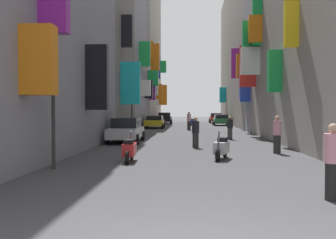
{
  "coord_description": "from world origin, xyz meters",
  "views": [
    {
      "loc": [
        -0.02,
        -4.97,
        1.97
      ],
      "look_at": [
        -1.59,
        22.03,
        1.27
      ],
      "focal_mm": 41.53,
      "sensor_mm": 36.0,
      "label": 1
    }
  ],
  "objects_px": {
    "pedestrian_crossing": "(230,128)",
    "pedestrian_near_right": "(189,121)",
    "pedestrian_near_left": "(277,135)",
    "traffic_light_near_corner": "(132,96)",
    "parked_car_green": "(221,120)",
    "scooter_red": "(129,149)",
    "parked_car_silver": "(126,130)",
    "scooter_blue": "(193,122)",
    "parked_car_black": "(165,118)",
    "pedestrian_far_away": "(196,133)",
    "parked_car_red": "(216,118)",
    "traffic_light_far_corner": "(53,87)",
    "scooter_silver": "(222,148)",
    "parked_car_yellow": "(155,121)",
    "pedestrian_mid_street": "(333,162)"
  },
  "relations": [
    {
      "from": "parked_car_green",
      "to": "traffic_light_far_corner",
      "type": "distance_m",
      "value": 36.92
    },
    {
      "from": "scooter_blue",
      "to": "traffic_light_near_corner",
      "type": "relative_size",
      "value": 0.4
    },
    {
      "from": "parked_car_red",
      "to": "traffic_light_near_corner",
      "type": "relative_size",
      "value": 0.95
    },
    {
      "from": "parked_car_yellow",
      "to": "scooter_silver",
      "type": "relative_size",
      "value": 2.09
    },
    {
      "from": "pedestrian_near_right",
      "to": "traffic_light_far_corner",
      "type": "relative_size",
      "value": 0.45
    },
    {
      "from": "scooter_red",
      "to": "scooter_blue",
      "type": "relative_size",
      "value": 1.1
    },
    {
      "from": "parked_car_silver",
      "to": "pedestrian_mid_street",
      "type": "distance_m",
      "value": 16.05
    },
    {
      "from": "parked_car_black",
      "to": "traffic_light_far_corner",
      "type": "xyz_separation_m",
      "value": [
        -0.94,
        -41.25,
        1.92
      ]
    },
    {
      "from": "scooter_silver",
      "to": "pedestrian_crossing",
      "type": "relative_size",
      "value": 1.23
    },
    {
      "from": "scooter_silver",
      "to": "pedestrian_mid_street",
      "type": "distance_m",
      "value": 7.15
    },
    {
      "from": "parked_car_silver",
      "to": "scooter_silver",
      "type": "height_order",
      "value": "parked_car_silver"
    },
    {
      "from": "scooter_silver",
      "to": "traffic_light_near_corner",
      "type": "relative_size",
      "value": 0.42
    },
    {
      "from": "scooter_red",
      "to": "scooter_blue",
      "type": "xyz_separation_m",
      "value": [
        2.59,
        32.23,
        -0.0
      ]
    },
    {
      "from": "pedestrian_near_right",
      "to": "pedestrian_far_away",
      "type": "height_order",
      "value": "pedestrian_near_right"
    },
    {
      "from": "scooter_blue",
      "to": "pedestrian_mid_street",
      "type": "relative_size",
      "value": 1.08
    },
    {
      "from": "parked_car_silver",
      "to": "scooter_blue",
      "type": "height_order",
      "value": "parked_car_silver"
    },
    {
      "from": "traffic_light_near_corner",
      "to": "traffic_light_far_corner",
      "type": "xyz_separation_m",
      "value": [
        0.05,
        -17.51,
        -0.34
      ]
    },
    {
      "from": "parked_car_black",
      "to": "traffic_light_near_corner",
      "type": "relative_size",
      "value": 0.89
    },
    {
      "from": "parked_car_red",
      "to": "pedestrian_crossing",
      "type": "bearing_deg",
      "value": -91.95
    },
    {
      "from": "parked_car_yellow",
      "to": "parked_car_red",
      "type": "distance_m",
      "value": 17.78
    },
    {
      "from": "scooter_silver",
      "to": "pedestrian_far_away",
      "type": "distance_m",
      "value": 4.71
    },
    {
      "from": "parked_car_green",
      "to": "scooter_red",
      "type": "distance_m",
      "value": 34.53
    },
    {
      "from": "parked_car_black",
      "to": "traffic_light_near_corner",
      "type": "bearing_deg",
      "value": -92.38
    },
    {
      "from": "pedestrian_mid_street",
      "to": "traffic_light_near_corner",
      "type": "bearing_deg",
      "value": 109.59
    },
    {
      "from": "parked_car_black",
      "to": "parked_car_green",
      "type": "bearing_deg",
      "value": -35.88
    },
    {
      "from": "parked_car_green",
      "to": "pedestrian_near_right",
      "type": "height_order",
      "value": "pedestrian_near_right"
    },
    {
      "from": "parked_car_black",
      "to": "parked_car_red",
      "type": "relative_size",
      "value": 0.93
    },
    {
      "from": "pedestrian_crossing",
      "to": "pedestrian_near_right",
      "type": "height_order",
      "value": "pedestrian_near_right"
    },
    {
      "from": "pedestrian_near_left",
      "to": "traffic_light_near_corner",
      "type": "xyz_separation_m",
      "value": [
        -8.47,
        12.47,
        2.22
      ]
    },
    {
      "from": "parked_car_black",
      "to": "pedestrian_crossing",
      "type": "height_order",
      "value": "parked_car_black"
    },
    {
      "from": "pedestrian_mid_street",
      "to": "parked_car_black",
      "type": "bearing_deg",
      "value": 98.39
    },
    {
      "from": "parked_car_black",
      "to": "pedestrian_near_right",
      "type": "bearing_deg",
      "value": -78.44
    },
    {
      "from": "scooter_silver",
      "to": "pedestrian_near_left",
      "type": "height_order",
      "value": "pedestrian_near_left"
    },
    {
      "from": "parked_car_black",
      "to": "parked_car_silver",
      "type": "xyz_separation_m",
      "value": [
        -0.24,
        -30.81,
        -0.04
      ]
    },
    {
      "from": "parked_car_silver",
      "to": "scooter_blue",
      "type": "distance_m",
      "value": 24.08
    },
    {
      "from": "parked_car_yellow",
      "to": "pedestrian_near_left",
      "type": "distance_m",
      "value": 24.6
    },
    {
      "from": "parked_car_black",
      "to": "pedestrian_near_right",
      "type": "distance_m",
      "value": 17.2
    },
    {
      "from": "pedestrian_near_right",
      "to": "parked_car_black",
      "type": "bearing_deg",
      "value": 101.56
    },
    {
      "from": "parked_car_black",
      "to": "pedestrian_near_right",
      "type": "xyz_separation_m",
      "value": [
        3.45,
        -16.85,
        0.09
      ]
    },
    {
      "from": "pedestrian_near_right",
      "to": "parked_car_red",
      "type": "bearing_deg",
      "value": 79.27
    },
    {
      "from": "parked_car_green",
      "to": "pedestrian_near_left",
      "type": "height_order",
      "value": "pedestrian_near_left"
    },
    {
      "from": "pedestrian_far_away",
      "to": "parked_car_red",
      "type": "bearing_deg",
      "value": 84.76
    },
    {
      "from": "pedestrian_far_away",
      "to": "pedestrian_near_left",
      "type": "bearing_deg",
      "value": -33.6
    },
    {
      "from": "parked_car_yellow",
      "to": "scooter_silver",
      "type": "height_order",
      "value": "parked_car_yellow"
    },
    {
      "from": "parked_car_silver",
      "to": "pedestrian_near_right",
      "type": "bearing_deg",
      "value": 75.18
    },
    {
      "from": "parked_car_yellow",
      "to": "pedestrian_crossing",
      "type": "xyz_separation_m",
      "value": [
        6.4,
        -15.33,
        0.06
      ]
    },
    {
      "from": "scooter_blue",
      "to": "pedestrian_crossing",
      "type": "relative_size",
      "value": 1.17
    },
    {
      "from": "parked_car_red",
      "to": "traffic_light_near_corner",
      "type": "distance_m",
      "value": 28.36
    },
    {
      "from": "scooter_silver",
      "to": "traffic_light_near_corner",
      "type": "height_order",
      "value": "traffic_light_near_corner"
    },
    {
      "from": "parked_car_yellow",
      "to": "pedestrian_near_left",
      "type": "height_order",
      "value": "pedestrian_near_left"
    }
  ]
}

